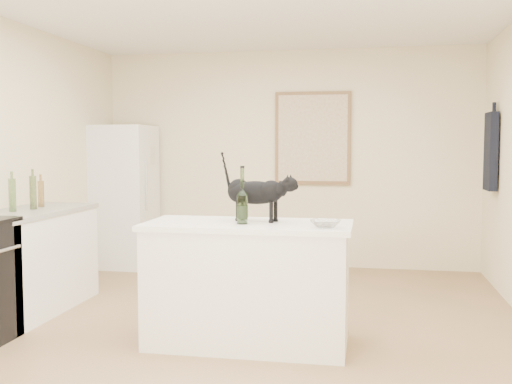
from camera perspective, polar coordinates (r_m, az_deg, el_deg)
The scene contains 16 objects.
floor at distance 4.76m, azimuth -1.48°, elevation -13.42°, with size 5.50×5.50×0.00m, color #997051.
wall_back at distance 7.24m, azimuth 3.07°, elevation 3.16°, with size 4.50×4.50×0.00m, color beige.
wall_front at distance 1.93m, azimuth -18.90°, elevation -0.41°, with size 4.50×4.50×0.00m, color beige.
island_base at distance 4.43m, azimuth -0.76°, elevation -8.97°, with size 1.44×0.67×0.86m, color white.
island_top at distance 4.35m, azimuth -0.77°, elevation -3.19°, with size 1.50×0.70×0.04m, color white.
left_cabinets at distance 5.64m, azimuth -20.70°, elevation -6.36°, with size 0.60×1.40×0.86m, color white.
left_countertop at distance 5.58m, azimuth -20.82°, elevation -1.81°, with size 0.62×1.44×0.04m, color gray.
fridge at distance 7.40m, azimuth -12.52°, elevation -0.40°, with size 0.68×0.68×1.70m, color white.
artwork_frame at distance 7.18m, azimuth 5.43°, elevation 5.13°, with size 0.90×0.03×1.10m, color brown.
artwork_canvas at distance 7.16m, azimuth 5.41°, elevation 5.14°, with size 0.82×0.00×1.02m, color beige.
hanging_garment at distance 6.59m, azimuth 21.48°, elevation 3.61°, with size 0.08×0.34×0.80m, color black.
black_cat at distance 4.41m, azimuth -0.05°, elevation -0.35°, with size 0.54×0.16×0.38m, color black, non-canonical shape.
wine_bottle at distance 4.25m, azimuth -1.31°, elevation -0.63°, with size 0.08×0.08×0.36m, color #2A4E1F.
glass_bowl at distance 4.11m, azimuth 6.63°, elevation -3.03°, with size 0.21×0.21×0.05m, color silver.
fridge_paper at distance 7.29m, azimuth -9.92°, elevation 3.46°, with size 0.01×0.16×0.20m, color beige.
counter_bottle_cluster at distance 5.60m, azimuth -20.91°, elevation -0.17°, with size 0.12×0.47×0.29m.
Camera 1 is at (0.95, -4.43, 1.45)m, focal length 41.95 mm.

